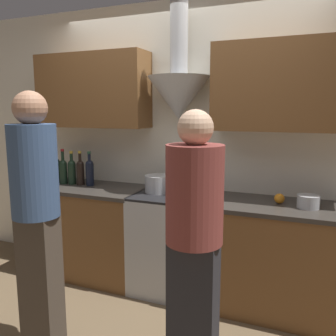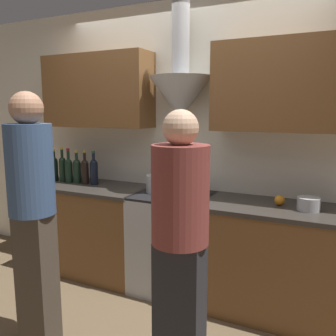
{
  "view_description": "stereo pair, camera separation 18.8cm",
  "coord_description": "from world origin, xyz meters",
  "px_view_note": "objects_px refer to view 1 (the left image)",
  "views": [
    {
      "loc": [
        1.12,
        -2.48,
        1.62
      ],
      "look_at": [
        0.0,
        0.25,
        1.13
      ],
      "focal_mm": 38.0,
      "sensor_mm": 36.0,
      "label": 1
    },
    {
      "loc": [
        1.29,
        -2.4,
        1.62
      ],
      "look_at": [
        0.0,
        0.25,
        1.13
      ],
      "focal_mm": 38.0,
      "sensor_mm": 36.0,
      "label": 2
    }
  ],
  "objects_px": {
    "stove_range": "(172,242)",
    "person_foreground_right": "(194,247)",
    "wine_bottle_2": "(63,170)",
    "mixing_bowl": "(189,191)",
    "wine_bottle_5": "(90,171)",
    "saucepan": "(308,202)",
    "wine_bottle_0": "(48,169)",
    "orange_fruit": "(279,199)",
    "wine_bottle_4": "(80,171)",
    "wine_bottle_1": "(57,169)",
    "wine_bottle_3": "(72,171)",
    "stock_pot": "(159,184)",
    "person_foreground_left": "(36,210)"
  },
  "relations": [
    {
      "from": "wine_bottle_5",
      "to": "person_foreground_right",
      "type": "relative_size",
      "value": 0.21
    },
    {
      "from": "wine_bottle_4",
      "to": "wine_bottle_5",
      "type": "height_order",
      "value": "same"
    },
    {
      "from": "wine_bottle_0",
      "to": "wine_bottle_4",
      "type": "distance_m",
      "value": 0.39
    },
    {
      "from": "wine_bottle_3",
      "to": "wine_bottle_5",
      "type": "distance_m",
      "value": 0.21
    },
    {
      "from": "wine_bottle_4",
      "to": "orange_fruit",
      "type": "height_order",
      "value": "wine_bottle_4"
    },
    {
      "from": "mixing_bowl",
      "to": "person_foreground_left",
      "type": "xyz_separation_m",
      "value": [
        -0.65,
        -1.14,
        0.06
      ]
    },
    {
      "from": "wine_bottle_0",
      "to": "wine_bottle_2",
      "type": "height_order",
      "value": "wine_bottle_2"
    },
    {
      "from": "wine_bottle_5",
      "to": "person_foreground_left",
      "type": "distance_m",
      "value": 1.2
    },
    {
      "from": "person_foreground_right",
      "to": "wine_bottle_2",
      "type": "bearing_deg",
      "value": 146.94
    },
    {
      "from": "wine_bottle_0",
      "to": "wine_bottle_1",
      "type": "height_order",
      "value": "wine_bottle_1"
    },
    {
      "from": "wine_bottle_0",
      "to": "orange_fruit",
      "type": "relative_size",
      "value": 4.13
    },
    {
      "from": "stove_range",
      "to": "wine_bottle_2",
      "type": "height_order",
      "value": "wine_bottle_2"
    },
    {
      "from": "wine_bottle_5",
      "to": "saucepan",
      "type": "xyz_separation_m",
      "value": [
        2.0,
        -0.06,
        -0.09
      ]
    },
    {
      "from": "wine_bottle_4",
      "to": "mixing_bowl",
      "type": "xyz_separation_m",
      "value": [
        1.13,
        0.01,
        -0.11
      ]
    },
    {
      "from": "orange_fruit",
      "to": "person_foreground_right",
      "type": "bearing_deg",
      "value": -105.95
    },
    {
      "from": "wine_bottle_2",
      "to": "mixing_bowl",
      "type": "xyz_separation_m",
      "value": [
        1.33,
        0.02,
        -0.11
      ]
    },
    {
      "from": "wine_bottle_0",
      "to": "orange_fruit",
      "type": "height_order",
      "value": "wine_bottle_0"
    },
    {
      "from": "wine_bottle_3",
      "to": "wine_bottle_4",
      "type": "distance_m",
      "value": 0.1
    },
    {
      "from": "wine_bottle_4",
      "to": "person_foreground_right",
      "type": "bearing_deg",
      "value": -36.62
    },
    {
      "from": "stove_range",
      "to": "person_foreground_right",
      "type": "relative_size",
      "value": 0.55
    },
    {
      "from": "wine_bottle_0",
      "to": "stock_pot",
      "type": "distance_m",
      "value": 1.24
    },
    {
      "from": "mixing_bowl",
      "to": "orange_fruit",
      "type": "relative_size",
      "value": 3.7
    },
    {
      "from": "wine_bottle_3",
      "to": "orange_fruit",
      "type": "bearing_deg",
      "value": 0.11
    },
    {
      "from": "stove_range",
      "to": "wine_bottle_0",
      "type": "xyz_separation_m",
      "value": [
        -1.38,
        0.02,
        0.58
      ]
    },
    {
      "from": "wine_bottle_2",
      "to": "wine_bottle_5",
      "type": "height_order",
      "value": "wine_bottle_2"
    },
    {
      "from": "wine_bottle_1",
      "to": "stove_range",
      "type": "bearing_deg",
      "value": -1.23
    },
    {
      "from": "mixing_bowl",
      "to": "person_foreground_left",
      "type": "bearing_deg",
      "value": -119.84
    },
    {
      "from": "stock_pot",
      "to": "person_foreground_right",
      "type": "relative_size",
      "value": 0.15
    },
    {
      "from": "wine_bottle_4",
      "to": "orange_fruit",
      "type": "relative_size",
      "value": 4.19
    },
    {
      "from": "wine_bottle_0",
      "to": "mixing_bowl",
      "type": "height_order",
      "value": "wine_bottle_0"
    },
    {
      "from": "orange_fruit",
      "to": "mixing_bowl",
      "type": "bearing_deg",
      "value": 179.76
    },
    {
      "from": "wine_bottle_2",
      "to": "wine_bottle_4",
      "type": "relative_size",
      "value": 1.04
    },
    {
      "from": "wine_bottle_3",
      "to": "orange_fruit",
      "type": "xyz_separation_m",
      "value": [
        1.99,
        0.0,
        -0.1
      ]
    },
    {
      "from": "wine_bottle_3",
      "to": "mixing_bowl",
      "type": "xyz_separation_m",
      "value": [
        1.24,
        0.01,
        -0.11
      ]
    },
    {
      "from": "wine_bottle_5",
      "to": "wine_bottle_3",
      "type": "bearing_deg",
      "value": -177.7
    },
    {
      "from": "mixing_bowl",
      "to": "saucepan",
      "type": "bearing_deg",
      "value": -3.29
    },
    {
      "from": "wine_bottle_4",
      "to": "stock_pot",
      "type": "relative_size",
      "value": 1.35
    },
    {
      "from": "stock_pot",
      "to": "wine_bottle_4",
      "type": "bearing_deg",
      "value": -179.89
    },
    {
      "from": "stove_range",
      "to": "person_foreground_right",
      "type": "distance_m",
      "value": 1.34
    },
    {
      "from": "wine_bottle_3",
      "to": "saucepan",
      "type": "height_order",
      "value": "wine_bottle_3"
    },
    {
      "from": "wine_bottle_4",
      "to": "orange_fruit",
      "type": "bearing_deg",
      "value": 0.09
    },
    {
      "from": "stove_range",
      "to": "wine_bottle_2",
      "type": "distance_m",
      "value": 1.32
    },
    {
      "from": "wine_bottle_1",
      "to": "wine_bottle_2",
      "type": "relative_size",
      "value": 1.02
    },
    {
      "from": "wine_bottle_4",
      "to": "wine_bottle_0",
      "type": "bearing_deg",
      "value": -178.7
    },
    {
      "from": "wine_bottle_1",
      "to": "wine_bottle_5",
      "type": "bearing_deg",
      "value": 1.47
    },
    {
      "from": "stove_range",
      "to": "wine_bottle_1",
      "type": "xyz_separation_m",
      "value": [
        -1.28,
        0.03,
        0.58
      ]
    },
    {
      "from": "mixing_bowl",
      "to": "wine_bottle_2",
      "type": "bearing_deg",
      "value": -178.99
    },
    {
      "from": "stove_range",
      "to": "person_foreground_left",
      "type": "bearing_deg",
      "value": -114.72
    },
    {
      "from": "wine_bottle_4",
      "to": "mixing_bowl",
      "type": "relative_size",
      "value": 1.13
    },
    {
      "from": "saucepan",
      "to": "wine_bottle_1",
      "type": "bearing_deg",
      "value": 178.88
    }
  ]
}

